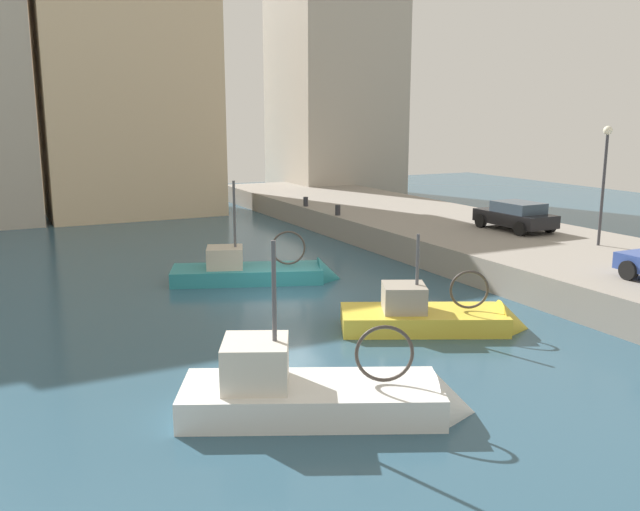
% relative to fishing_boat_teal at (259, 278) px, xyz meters
% --- Properties ---
extents(water_surface, '(80.00, 80.00, 0.00)m').
position_rel_fishing_boat_teal_xyz_m(water_surface, '(-0.01, -2.84, -0.12)').
color(water_surface, '#2D5166').
rests_on(water_surface, ground).
extents(quay_wall, '(9.00, 56.00, 1.20)m').
position_rel_fishing_boat_teal_xyz_m(quay_wall, '(11.49, -2.84, 0.48)').
color(quay_wall, gray).
rests_on(quay_wall, ground).
extents(fishing_boat_teal, '(6.91, 4.10, 4.89)m').
position_rel_fishing_boat_teal_xyz_m(fishing_boat_teal, '(0.00, 0.00, 0.00)').
color(fishing_boat_teal, teal).
rests_on(fishing_boat_teal, ground).
extents(fishing_boat_yellow, '(6.01, 4.21, 3.87)m').
position_rel_fishing_boat_teal_xyz_m(fishing_boat_yellow, '(2.67, -8.19, -0.00)').
color(fishing_boat_yellow, gold).
rests_on(fishing_boat_yellow, ground).
extents(fishing_boat_white, '(6.68, 4.49, 4.81)m').
position_rel_fishing_boat_teal_xyz_m(fishing_boat_white, '(-3.12, -12.05, 0.03)').
color(fishing_boat_white, white).
rests_on(fishing_boat_white, ground).
extents(parked_car_black, '(2.07, 3.86, 1.33)m').
position_rel_fishing_boat_teal_xyz_m(parked_car_black, '(12.50, -0.69, 1.77)').
color(parked_car_black, black).
rests_on(parked_car_black, quay_wall).
extents(mooring_bollard_mid, '(0.28, 0.28, 0.55)m').
position_rel_fishing_boat_teal_xyz_m(mooring_bollard_mid, '(7.34, 7.16, 1.36)').
color(mooring_bollard_mid, '#2D2D33').
rests_on(mooring_bollard_mid, quay_wall).
extents(mooring_bollard_north, '(0.28, 0.28, 0.55)m').
position_rel_fishing_boat_teal_xyz_m(mooring_bollard_north, '(7.34, 11.16, 1.36)').
color(mooring_bollard_north, '#2D2D33').
rests_on(mooring_bollard_north, quay_wall).
extents(quay_streetlamp, '(0.36, 0.36, 4.83)m').
position_rel_fishing_boat_teal_xyz_m(quay_streetlamp, '(12.99, -5.07, 4.34)').
color(quay_streetlamp, '#38383D').
rests_on(quay_streetlamp, quay_wall).
extents(waterfront_building_central, '(9.10, 8.88, 18.17)m').
position_rel_fishing_boat_teal_xyz_m(waterfront_building_central, '(16.43, 24.93, 8.99)').
color(waterfront_building_central, '#B2A899').
rests_on(waterfront_building_central, ground).
extents(waterfront_building_east_mid, '(11.10, 8.94, 16.12)m').
position_rel_fishing_boat_teal_xyz_m(waterfront_building_east_mid, '(-0.61, 21.69, 7.96)').
color(waterfront_building_east_mid, beige).
rests_on(waterfront_building_east_mid, ground).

